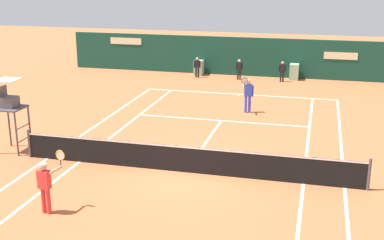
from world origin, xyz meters
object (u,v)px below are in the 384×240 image
(ball_kid_right_post, at_px, (197,66))
(ball_kid_left_post, at_px, (239,68))
(umpire_chair, at_px, (10,105))
(ball_kid_centre_post, at_px, (282,70))
(player_near_side, at_px, (45,183))
(player_on_baseline, at_px, (248,93))
(tennis_ball_mid_court, at_px, (191,114))

(ball_kid_right_post, distance_m, ball_kid_left_post, 2.73)
(umpire_chair, bearing_deg, ball_kid_centre_post, 149.34)
(player_near_side, height_order, ball_kid_left_post, player_near_side)
(player_on_baseline, bearing_deg, ball_kid_right_post, -73.25)
(player_on_baseline, xyz_separation_m, ball_kid_right_post, (-4.37, 7.53, -0.24))
(player_on_baseline, height_order, ball_kid_centre_post, player_on_baseline)
(tennis_ball_mid_court, bearing_deg, ball_kid_left_post, 83.58)
(umpire_chair, height_order, tennis_ball_mid_court, umpire_chair)
(player_on_baseline, relative_size, player_near_side, 1.05)
(umpire_chair, relative_size, ball_kid_centre_post, 2.20)
(player_on_baseline, xyz_separation_m, ball_kid_left_post, (-1.64, 7.53, -0.25))
(ball_kid_right_post, relative_size, tennis_ball_mid_court, 19.24)
(umpire_chair, xyz_separation_m, ball_kid_centre_post, (8.98, 15.15, -1.10))
(ball_kid_left_post, bearing_deg, ball_kid_right_post, -4.68)
(tennis_ball_mid_court, bearing_deg, umpire_chair, -128.77)
(player_near_side, bearing_deg, player_on_baseline, 78.86)
(player_on_baseline, xyz_separation_m, player_near_side, (-4.03, -11.99, -0.06))
(umpire_chair, bearing_deg, player_on_baseline, 133.87)
(ball_kid_left_post, bearing_deg, player_near_side, 78.34)
(umpire_chair, relative_size, tennis_ball_mid_court, 41.44)
(umpire_chair, height_order, ball_kid_right_post, umpire_chair)
(umpire_chair, xyz_separation_m, player_near_side, (3.90, -4.36, -0.91))
(umpire_chair, xyz_separation_m, tennis_ball_mid_court, (5.33, 6.64, -1.81))
(player_on_baseline, relative_size, ball_kid_right_post, 1.43)
(player_on_baseline, height_order, ball_kid_left_post, player_on_baseline)
(player_near_side, bearing_deg, tennis_ball_mid_court, 90.05)
(player_on_baseline, height_order, player_near_side, player_on_baseline)
(umpire_chair, relative_size, ball_kid_right_post, 2.15)
(ball_kid_right_post, relative_size, ball_kid_left_post, 1.02)
(umpire_chair, distance_m, ball_kid_centre_post, 17.65)
(umpire_chair, relative_size, player_on_baseline, 1.51)
(ball_kid_right_post, relative_size, ball_kid_centre_post, 1.02)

